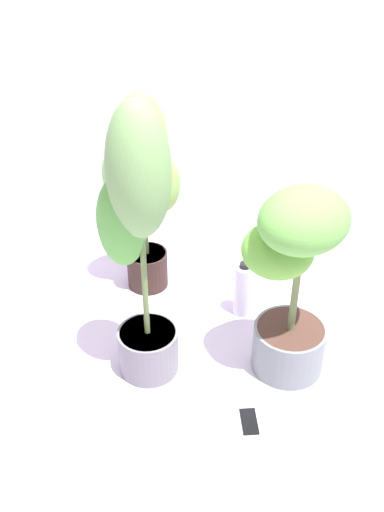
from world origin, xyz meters
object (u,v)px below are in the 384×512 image
cell_phone (249,422)px  potted_plant_front_left (138,232)px  nutrient_bottle (243,290)px  potted_plant_back_left (142,181)px  potted_plant_front_right (292,272)px

cell_phone → potted_plant_front_left: bearing=140.2°
nutrient_bottle → potted_plant_front_left: bearing=-137.1°
potted_plant_front_left → nutrient_bottle: size_ratio=4.14×
potted_plant_back_left → cell_phone: potted_plant_back_left is taller
potted_plant_front_left → potted_plant_front_right: bearing=4.8°
potted_plant_back_left → cell_phone: 1.03m
cell_phone → nutrient_bottle: 0.61m
potted_plant_back_left → potted_plant_front_left: bearing=-83.5°
cell_phone → nutrient_bottle: bearing=84.7°
cell_phone → potted_plant_front_right: bearing=59.1°
potted_plant_front_left → potted_plant_back_left: bearing=96.5°
potted_plant_front_right → nutrient_bottle: 0.46m
potted_plant_front_right → potted_plant_front_left: bearing=-175.2°
potted_plant_front_left → nutrient_bottle: potted_plant_front_left is taller
potted_plant_front_left → nutrient_bottle: (0.37, 0.35, -0.49)m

